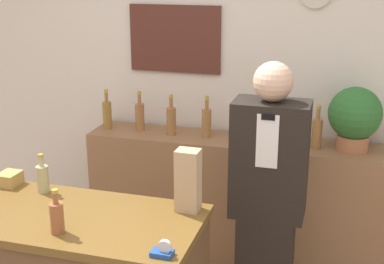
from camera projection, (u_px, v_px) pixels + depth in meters
name	position (u px, v px, depth m)	size (l,w,h in m)	color
back_wall	(228.00, 77.00, 3.71)	(5.20, 0.09, 2.70)	silver
back_shelf	(237.00, 207.00, 3.71)	(2.07, 0.36, 0.98)	#8E6642
shopkeeper	(267.00, 205.00, 3.01)	(0.41, 0.26, 1.63)	black
potted_plant	(355.00, 116.00, 3.30)	(0.33, 0.33, 0.41)	#B27047
paper_bag	(188.00, 181.00, 2.53)	(0.11, 0.09, 0.31)	tan
tape_dispenser	(163.00, 251.00, 2.16)	(0.09, 0.06, 0.07)	#1E4799
gift_box	(10.00, 179.00, 2.85)	(0.10, 0.12, 0.07)	tan
counter_bottle_1	(43.00, 178.00, 2.76)	(0.06, 0.06, 0.21)	tan
counter_bottle_2	(57.00, 217.00, 2.33)	(0.06, 0.06, 0.21)	#945632
shelf_bottle_0	(107.00, 114.00, 3.79)	(0.06, 0.06, 0.28)	olive
shelf_bottle_1	(140.00, 116.00, 3.74)	(0.06, 0.06, 0.28)	#A0693D
shelf_bottle_2	(171.00, 120.00, 3.64)	(0.06, 0.06, 0.28)	#9E6B39
shelf_bottle_3	(207.00, 122.00, 3.60)	(0.06, 0.06, 0.28)	#A2703E
shelf_bottle_4	(242.00, 125.00, 3.54)	(0.06, 0.06, 0.28)	olive
shelf_bottle_5	(279.00, 127.00, 3.48)	(0.06, 0.06, 0.28)	#98663F
shelf_bottle_6	(317.00, 132.00, 3.38)	(0.06, 0.06, 0.28)	#A3713D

